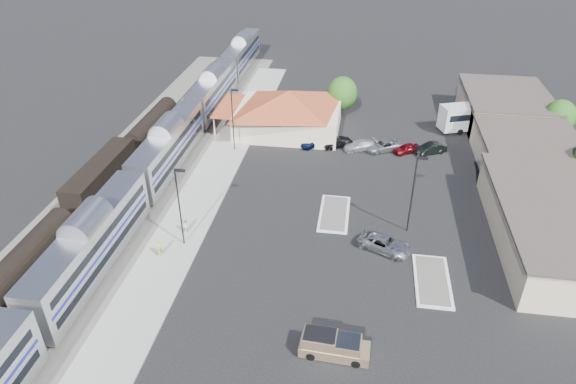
# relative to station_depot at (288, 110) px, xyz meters

# --- Properties ---
(ground) EXTENTS (280.00, 280.00, 0.00)m
(ground) POSITION_rel_station_depot_xyz_m (4.56, -24.00, -3.13)
(ground) COLOR black
(ground) RESTS_ON ground
(railbed) EXTENTS (16.00, 100.00, 0.12)m
(railbed) POSITION_rel_station_depot_xyz_m (-16.44, -16.00, -3.07)
(railbed) COLOR #4C4944
(railbed) RESTS_ON ground
(platform) EXTENTS (5.50, 92.00, 0.18)m
(platform) POSITION_rel_station_depot_xyz_m (-7.44, -18.00, -3.04)
(platform) COLOR gray
(platform) RESTS_ON ground
(passenger_train) EXTENTS (3.00, 104.00, 5.55)m
(passenger_train) POSITION_rel_station_depot_xyz_m (-13.44, -14.24, -0.26)
(passenger_train) COLOR silver
(passenger_train) RESTS_ON ground
(freight_cars) EXTENTS (2.80, 46.00, 4.00)m
(freight_cars) POSITION_rel_station_depot_xyz_m (-19.44, -21.21, -1.21)
(freight_cars) COLOR black
(freight_cars) RESTS_ON ground
(station_depot) EXTENTS (18.35, 12.24, 6.20)m
(station_depot) POSITION_rel_station_depot_xyz_m (0.00, 0.00, 0.00)
(station_depot) COLOR beige
(station_depot) RESTS_ON ground
(buildings_east) EXTENTS (14.40, 51.40, 4.80)m
(buildings_east) POSITION_rel_station_depot_xyz_m (32.56, -9.72, -0.86)
(buildings_east) COLOR #C6B28C
(buildings_east) RESTS_ON ground
(traffic_island_south) EXTENTS (3.30, 7.50, 0.21)m
(traffic_island_south) POSITION_rel_station_depot_xyz_m (8.56, -22.00, -3.03)
(traffic_island_south) COLOR silver
(traffic_island_south) RESTS_ON ground
(traffic_island_north) EXTENTS (3.30, 7.50, 0.21)m
(traffic_island_north) POSITION_rel_station_depot_xyz_m (18.56, -32.00, -3.03)
(traffic_island_north) COLOR silver
(traffic_island_north) RESTS_ON ground
(lamp_plat_s) EXTENTS (1.08, 0.25, 9.00)m
(lamp_plat_s) POSITION_rel_station_depot_xyz_m (-6.34, -30.00, 2.21)
(lamp_plat_s) COLOR black
(lamp_plat_s) RESTS_ON ground
(lamp_plat_n) EXTENTS (1.08, 0.25, 9.00)m
(lamp_plat_n) POSITION_rel_station_depot_xyz_m (-6.34, -8.00, 2.21)
(lamp_plat_n) COLOR black
(lamp_plat_n) RESTS_ON ground
(lamp_lot) EXTENTS (1.08, 0.25, 9.00)m
(lamp_lot) POSITION_rel_station_depot_xyz_m (16.66, -24.00, 2.21)
(lamp_lot) COLOR black
(lamp_lot) RESTS_ON ground
(tree_east_c) EXTENTS (4.41, 4.41, 6.21)m
(tree_east_c) POSITION_rel_station_depot_xyz_m (38.56, 2.00, 0.63)
(tree_east_c) COLOR #382314
(tree_east_c) RESTS_ON ground
(tree_depot) EXTENTS (4.71, 4.71, 6.63)m
(tree_depot) POSITION_rel_station_depot_xyz_m (7.56, 6.00, 0.89)
(tree_depot) COLOR #382314
(tree_depot) RESTS_ON ground
(pickup_truck) EXTENTS (5.66, 2.34, 1.92)m
(pickup_truck) POSITION_rel_station_depot_xyz_m (10.04, -42.07, -2.22)
(pickup_truck) COLOR tan
(pickup_truck) RESTS_ON ground
(suv) EXTENTS (6.02, 4.58, 1.52)m
(suv) POSITION_rel_station_depot_xyz_m (14.12, -27.81, -2.37)
(suv) COLOR #A1A4A9
(suv) RESTS_ON ground
(coach_bus) EXTENTS (12.93, 7.07, 4.10)m
(coach_bus) POSITION_rel_station_depot_xyz_m (28.56, 4.49, -0.77)
(coach_bus) COLOR white
(coach_bus) RESTS_ON ground
(person_a) EXTENTS (0.46, 0.69, 1.89)m
(person_a) POSITION_rel_station_depot_xyz_m (-8.11, -32.27, -2.01)
(person_a) COLOR #B8C33D
(person_a) RESTS_ON platform
(person_b) EXTENTS (0.88, 1.00, 1.73)m
(person_b) POSITION_rel_station_depot_xyz_m (-6.94, -28.06, -2.09)
(person_b) COLOR silver
(person_b) RESTS_ON platform
(parked_car_a) EXTENTS (4.44, 3.58, 1.42)m
(parked_car_a) POSITION_rel_station_depot_xyz_m (4.52, -5.21, -2.42)
(parked_car_a) COLOR #0B1238
(parked_car_a) RESTS_ON ground
(parked_car_b) EXTENTS (4.35, 3.27, 1.37)m
(parked_car_b) POSITION_rel_station_depot_xyz_m (7.72, -4.91, -2.45)
(parked_car_b) COLOR black
(parked_car_b) RESTS_ON ground
(parked_car_c) EXTENTS (5.15, 3.75, 1.38)m
(parked_car_c) POSITION_rel_station_depot_xyz_m (10.92, -5.21, -2.44)
(parked_car_c) COLOR silver
(parked_car_c) RESTS_ON ground
(parked_car_d) EXTENTS (5.74, 4.50, 1.45)m
(parked_car_d) POSITION_rel_station_depot_xyz_m (14.12, -4.91, -2.41)
(parked_car_d) COLOR #999BA2
(parked_car_d) RESTS_ON ground
(parked_car_e) EXTENTS (4.11, 3.32, 1.32)m
(parked_car_e) POSITION_rel_station_depot_xyz_m (17.32, -5.21, -2.47)
(parked_car_e) COLOR maroon
(parked_car_e) RESTS_ON ground
(parked_car_f) EXTENTS (4.77, 3.49, 1.50)m
(parked_car_f) POSITION_rel_station_depot_xyz_m (20.52, -4.91, -2.38)
(parked_car_f) COLOR black
(parked_car_f) RESTS_ON ground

